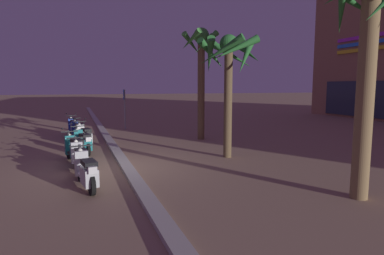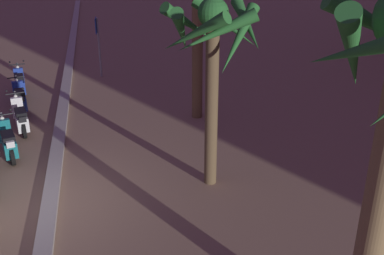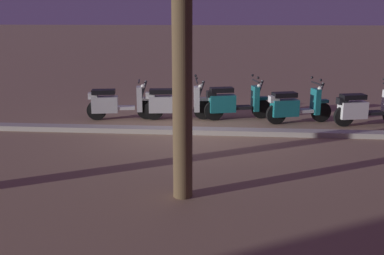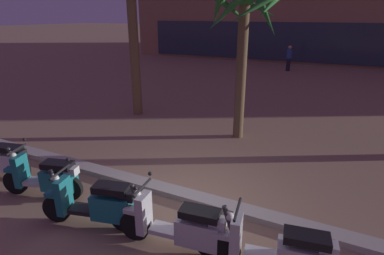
# 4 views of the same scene
# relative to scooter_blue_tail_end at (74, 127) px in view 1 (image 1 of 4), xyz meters

# --- Properties ---
(ground_plane) EXTENTS (200.00, 200.00, 0.00)m
(ground_plane) POSITION_rel_scooter_blue_tail_end_xyz_m (7.61, 1.34, -0.46)
(ground_plane) COLOR #93755B
(curb_strip) EXTENTS (60.00, 0.36, 0.12)m
(curb_strip) POSITION_rel_scooter_blue_tail_end_xyz_m (7.61, 1.56, -0.40)
(curb_strip) COLOR #ADA89E
(curb_strip) RESTS_ON ground
(scooter_blue_tail_end) EXTENTS (1.79, 0.64, 1.17)m
(scooter_blue_tail_end) POSITION_rel_scooter_blue_tail_end_xyz_m (0.00, 0.00, 0.00)
(scooter_blue_tail_end) COLOR black
(scooter_blue_tail_end) RESTS_ON ground
(scooter_blue_second_in_line) EXTENTS (1.82, 0.70, 1.04)m
(scooter_blue_second_in_line) POSITION_rel_scooter_blue_tail_end_xyz_m (1.65, 0.21, -0.01)
(scooter_blue_second_in_line) COLOR black
(scooter_blue_second_in_line) RESTS_ON ground
(scooter_white_gap_after_mid) EXTENTS (1.83, 0.74, 1.17)m
(scooter_white_gap_after_mid) POSITION_rel_scooter_blue_tail_end_xyz_m (3.34, 0.44, -0.02)
(scooter_white_gap_after_mid) COLOR black
(scooter_white_gap_after_mid) RESTS_ON ground
(scooter_teal_last_in_row) EXTENTS (1.72, 0.76, 1.17)m
(scooter_teal_last_in_row) POSITION_rel_scooter_blue_tail_end_xyz_m (5.05, 0.34, -0.02)
(scooter_teal_last_in_row) COLOR black
(scooter_teal_last_in_row) RESTS_ON ground
(scooter_teal_mid_rear) EXTENTS (1.79, 0.75, 1.17)m
(scooter_teal_mid_rear) POSITION_rel_scooter_blue_tail_end_xyz_m (6.63, 0.05, 0.00)
(scooter_teal_mid_rear) COLOR black
(scooter_teal_mid_rear) RESTS_ON ground
(scooter_silver_lead_nearest) EXTENTS (1.84, 0.60, 1.17)m
(scooter_silver_lead_nearest) POSITION_rel_scooter_blue_tail_end_xyz_m (8.21, 0.18, -0.01)
(scooter_silver_lead_nearest) COLOR black
(scooter_silver_lead_nearest) RESTS_ON ground
(scooter_silver_mid_centre) EXTENTS (1.83, 0.65, 1.04)m
(scooter_silver_mid_centre) POSITION_rel_scooter_blue_tail_end_xyz_m (9.71, 0.31, -0.02)
(scooter_silver_mid_centre) COLOR black
(scooter_silver_mid_centre) RESTS_ON ground
(crossing_sign) EXTENTS (0.60, 0.14, 2.40)m
(crossing_sign) POSITION_rel_scooter_blue_tail_end_xyz_m (-1.80, 2.92, 1.04)
(crossing_sign) COLOR #939399
(crossing_sign) RESTS_ON ground
(palm_tree_by_mall_entrance) EXTENTS (2.09, 2.13, 5.30)m
(palm_tree_by_mall_entrance) POSITION_rel_scooter_blue_tail_end_xyz_m (12.49, 6.26, 3.43)
(palm_tree_by_mall_entrance) COLOR olive
(palm_tree_by_mall_entrance) RESTS_ON ground
(palm_tree_far_corner) EXTENTS (2.00, 2.03, 5.34)m
(palm_tree_far_corner) POSITION_rel_scooter_blue_tail_end_xyz_m (3.25, 5.90, 3.49)
(palm_tree_far_corner) COLOR brown
(palm_tree_far_corner) RESTS_ON ground
(palm_tree_mid_walkway) EXTENTS (2.36, 2.35, 4.41)m
(palm_tree_mid_walkway) POSITION_rel_scooter_blue_tail_end_xyz_m (7.43, 5.32, 2.95)
(palm_tree_mid_walkway) COLOR brown
(palm_tree_mid_walkway) RESTS_ON ground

